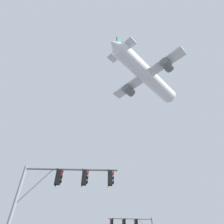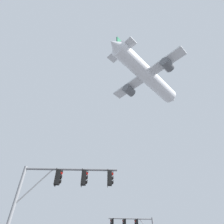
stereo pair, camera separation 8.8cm
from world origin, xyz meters
The scene contains 2 objects.
signal_pole_near centered at (-3.94, 7.30, 4.99)m, with size 6.02×0.51×6.46m.
airplane centered at (7.56, 21.64, 33.58)m, with size 18.89×18.24×6.38m.
Camera 1 is at (-1.06, -4.25, 1.68)m, focal length 29.23 mm.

